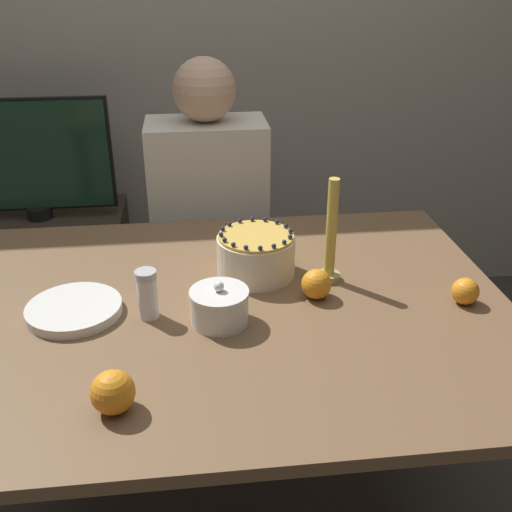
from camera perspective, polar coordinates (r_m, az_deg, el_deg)
The scene contains 13 objects.
wall_behind at distance 2.64m, azimuth -5.11°, elevation 21.90°, with size 8.00×0.05×2.60m.
dining_table at distance 1.51m, azimuth -2.19°, elevation -8.28°, with size 1.35×1.04×0.77m.
cake at distance 1.55m, azimuth -0.00°, elevation 0.13°, with size 0.20×0.20×0.13m.
sugar_bowl at distance 1.36m, azimuth -3.50°, elevation -4.80°, with size 0.14×0.14×0.10m.
sugar_shaker at distance 1.39m, azimuth -10.31°, elevation -3.57°, with size 0.05×0.05×0.12m.
plate_stack at distance 1.47m, azimuth -16.91°, elevation -4.80°, with size 0.22×0.22×0.02m.
candle at distance 1.51m, azimuth 7.13°, elevation 1.48°, with size 0.06×0.06×0.28m.
orange_fruit_0 at distance 1.15m, azimuth -13.49°, elevation -12.49°, with size 0.08×0.08×0.08m.
orange_fruit_1 at distance 1.52m, azimuth 19.31°, elevation -3.19°, with size 0.07×0.07×0.07m.
orange_fruit_2 at distance 1.46m, azimuth 5.77°, elevation -2.68°, with size 0.07×0.07×0.07m.
person_man_blue_shirt at distance 2.19m, azimuth -4.34°, elevation 0.05°, with size 0.40×0.34×1.24m.
side_cabinet at distance 2.73m, azimuth -18.92°, elevation -1.91°, with size 0.65×0.48×0.55m.
tv_monitor at distance 2.53m, azimuth -20.68°, elevation 8.73°, with size 0.63×0.10×0.49m.
Camera 1 is at (-0.09, -1.23, 1.52)m, focal length 42.00 mm.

